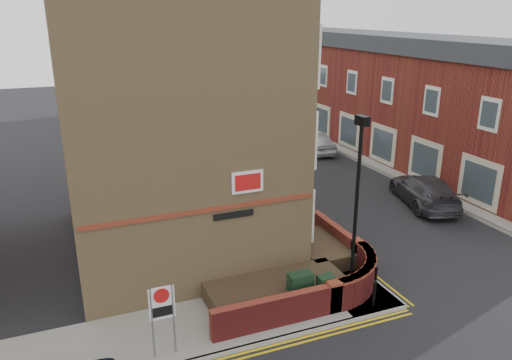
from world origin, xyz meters
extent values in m
plane|color=black|center=(0.00, 0.00, 0.00)|extent=(120.00, 120.00, 0.00)
cube|color=gray|center=(-3.50, 1.50, 0.06)|extent=(13.00, 3.00, 0.12)
cube|color=gray|center=(2.00, 16.00, 0.06)|extent=(2.00, 32.00, 0.12)
cube|color=gray|center=(13.00, 13.00, 0.06)|extent=(4.00, 40.00, 0.12)
cube|color=gray|center=(-3.50, 0.00, 0.06)|extent=(13.00, 0.15, 0.12)
cube|color=gray|center=(3.00, 16.00, 0.06)|extent=(0.15, 32.00, 0.12)
cube|color=gray|center=(11.00, 13.00, 0.06)|extent=(0.15, 40.00, 0.12)
cube|color=gold|center=(3.25, 16.00, 0.01)|extent=(0.28, 32.00, 0.01)
cube|color=tan|center=(-3.00, 8.00, 5.62)|extent=(8.00, 10.00, 11.00)
cube|color=maroon|center=(-3.00, 2.97, 3.32)|extent=(7.80, 0.06, 0.15)
cube|color=white|center=(-1.50, 2.96, 4.12)|extent=(1.10, 0.05, 0.75)
cube|color=black|center=(-2.00, 2.96, 3.02)|extent=(1.40, 0.04, 0.22)
cylinder|color=black|center=(1.60, 1.20, 3.12)|extent=(0.12, 0.12, 6.00)
cylinder|color=black|center=(1.60, 1.20, 0.52)|extent=(0.20, 0.20, 0.80)
cube|color=black|center=(1.60, 1.20, 6.27)|extent=(0.25, 0.50, 0.30)
cube|color=black|center=(-0.30, 1.30, 0.72)|extent=(0.80, 0.45, 1.20)
cube|color=black|center=(0.50, 1.00, 0.67)|extent=(0.55, 0.40, 1.10)
cylinder|color=black|center=(2.00, 0.40, 0.57)|extent=(0.11, 0.11, 0.90)
cylinder|color=black|center=(2.60, 1.20, 0.57)|extent=(0.11, 0.11, 0.90)
cylinder|color=slate|center=(-5.30, 0.50, 1.22)|extent=(0.06, 0.06, 2.20)
cylinder|color=slate|center=(-4.70, 0.50, 1.22)|extent=(0.06, 0.06, 2.20)
cube|color=white|center=(-5.00, 0.50, 1.82)|extent=(0.72, 0.04, 1.00)
cylinder|color=red|center=(-5.00, 0.47, 2.07)|extent=(0.44, 0.02, 0.44)
cube|color=maroon|center=(14.50, 17.00, 3.50)|extent=(5.00, 30.00, 7.00)
cube|color=#2C2F34|center=(14.50, 17.00, 7.50)|extent=(5.40, 30.40, 1.00)
cube|color=#B5AC95|center=(14.50, 38.00, 3.50)|extent=(5.00, 12.00, 7.00)
cube|color=#2C2F34|center=(14.50, 38.00, 7.50)|extent=(5.40, 12.40, 1.00)
cylinder|color=#382B1E|center=(2.00, 14.00, 2.40)|extent=(0.24, 0.24, 4.55)
sphere|color=#244B19|center=(2.00, 14.00, 5.00)|extent=(3.64, 3.64, 3.64)
sphere|color=#244B19|center=(2.40, 13.70, 4.15)|extent=(2.60, 2.60, 2.60)
sphere|color=#244B19|center=(1.70, 14.40, 4.54)|extent=(2.86, 2.86, 2.86)
cylinder|color=#382B1E|center=(2.00, 22.00, 2.64)|extent=(0.24, 0.24, 5.04)
sphere|color=#244B19|center=(2.00, 22.00, 5.52)|extent=(4.03, 4.03, 4.03)
sphere|color=#244B19|center=(2.40, 21.70, 4.58)|extent=(2.88, 2.88, 2.88)
sphere|color=#244B19|center=(1.70, 22.40, 5.02)|extent=(3.17, 3.17, 3.17)
cylinder|color=#382B1E|center=(2.00, 30.00, 2.50)|extent=(0.24, 0.24, 4.76)
sphere|color=#244B19|center=(2.00, 30.00, 5.22)|extent=(3.81, 3.81, 3.81)
sphere|color=#244B19|center=(2.40, 29.70, 4.34)|extent=(2.72, 2.72, 2.72)
sphere|color=#244B19|center=(1.70, 30.40, 4.74)|extent=(2.99, 2.99, 2.99)
cylinder|color=black|center=(2.40, 25.00, 1.72)|extent=(0.10, 0.10, 3.20)
imported|color=black|center=(2.40, 25.00, 3.82)|extent=(0.20, 0.16, 1.00)
imported|color=#A8ACB0|center=(5.00, 15.23, 0.65)|extent=(2.71, 4.18, 1.30)
imported|color=maroon|center=(5.00, 22.07, 0.72)|extent=(3.15, 5.51, 1.45)
imported|color=#353339|center=(9.89, 7.44, 0.76)|extent=(3.56, 5.66, 1.53)
imported|color=silver|center=(9.61, 18.38, 0.74)|extent=(2.40, 4.56, 1.48)
camera|label=1|loc=(-7.05, -11.52, 9.46)|focal=35.00mm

